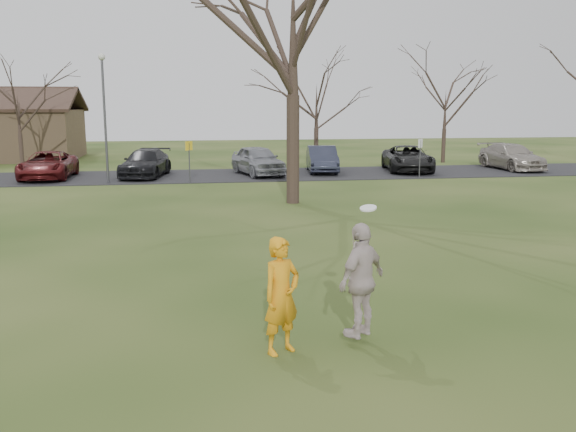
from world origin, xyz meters
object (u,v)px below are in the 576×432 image
(car_2, at_px, (48,165))
(car_6, at_px, (408,159))
(lamp_post, at_px, (104,102))
(catching_play, at_px, (362,280))
(car_5, at_px, (322,159))
(big_tree, at_px, (293,20))
(car_4, at_px, (258,160))
(car_3, at_px, (146,163))
(player_defender, at_px, (281,296))
(car_7, at_px, (512,157))

(car_2, relative_size, car_6, 0.96)
(lamp_post, bearing_deg, catching_play, -73.24)
(car_2, bearing_deg, car_5, 3.65)
(car_5, height_order, big_tree, big_tree)
(car_4, xyz_separation_m, big_tree, (0.27, -9.79, 6.15))
(car_4, height_order, catching_play, catching_play)
(car_5, bearing_deg, car_4, -161.36)
(car_6, relative_size, big_tree, 0.38)
(car_5, bearing_deg, catching_play, -93.67)
(car_3, bearing_deg, player_defender, -70.95)
(car_7, bearing_deg, car_6, 178.68)
(car_5, xyz_separation_m, car_7, (11.58, -0.21, 0.01))
(car_4, height_order, car_6, car_4)
(car_4, height_order, car_5, car_4)
(car_6, bearing_deg, car_7, 11.40)
(car_2, xyz_separation_m, lamp_post, (3.29, -2.32, 3.22))
(player_defender, relative_size, car_3, 0.37)
(car_3, xyz_separation_m, car_4, (6.05, -0.11, 0.09))
(catching_play, bearing_deg, car_4, 87.38)
(car_2, xyz_separation_m, car_5, (14.80, 0.72, 0.04))
(car_3, bearing_deg, lamp_post, -114.32)
(car_6, bearing_deg, car_5, -173.52)
(car_2, distance_m, big_tree, 16.22)
(car_6, xyz_separation_m, big_tree, (-8.53, -10.21, 6.22))
(player_defender, bearing_deg, car_3, 67.41)
(catching_play, bearing_deg, big_tree, 84.56)
(car_6, height_order, lamp_post, lamp_post)
(car_3, distance_m, catching_play, 24.89)
(car_7, height_order, lamp_post, lamp_post)
(car_4, relative_size, catching_play, 2.23)
(player_defender, height_order, car_7, player_defender)
(lamp_post, bearing_deg, car_6, 9.31)
(player_defender, relative_size, catching_play, 0.87)
(car_3, height_order, car_5, car_5)
(player_defender, bearing_deg, car_2, 78.38)
(player_defender, xyz_separation_m, car_5, (6.21, 25.18, -0.14))
(player_defender, bearing_deg, catching_play, -24.58)
(player_defender, distance_m, car_3, 24.80)
(car_2, distance_m, car_5, 14.82)
(car_6, height_order, car_7, car_7)
(catching_play, height_order, lamp_post, lamp_post)
(car_5, bearing_deg, car_3, -168.87)
(car_7, bearing_deg, car_3, 178.74)
(car_7, xyz_separation_m, big_tree, (-15.09, -10.34, 6.21))
(car_5, distance_m, lamp_post, 12.33)
(car_4, distance_m, catching_play, 24.31)
(player_defender, relative_size, car_5, 0.41)
(car_6, bearing_deg, catching_play, -101.55)
(car_2, distance_m, car_6, 19.82)
(car_2, bearing_deg, car_4, 0.71)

